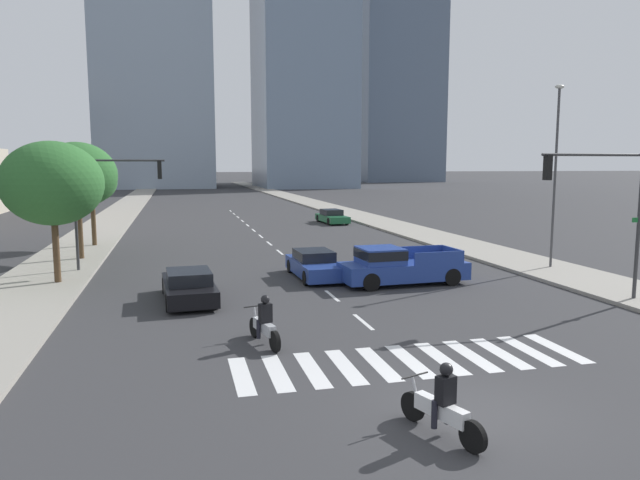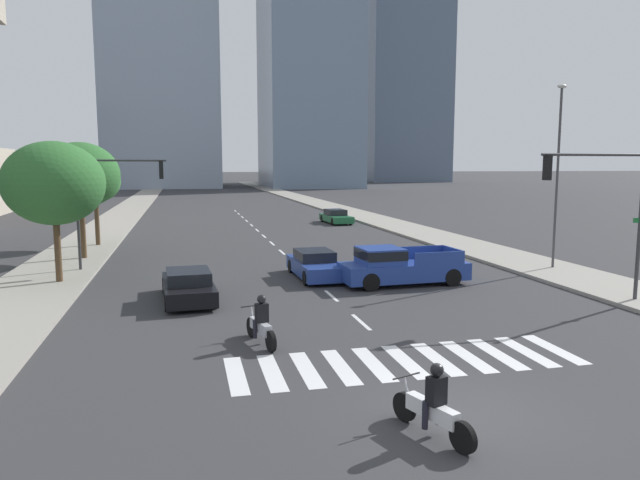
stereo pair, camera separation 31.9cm
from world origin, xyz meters
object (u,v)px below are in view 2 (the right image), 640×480
motorcycle_trailing (433,408)px  street_tree_nearest (54,183)px  sedan_green_1 (336,217)px  sedan_black_0 (188,286)px  street_tree_third (95,182)px  street_lamp_east (558,165)px  traffic_signal_far (111,189)px  traffic_signal_near (605,194)px  street_tree_second (80,175)px  sedan_blue_2 (315,265)px  motorcycle_lead (261,325)px  pickup_truck (398,266)px

motorcycle_trailing → street_tree_nearest: street_tree_nearest is taller
sedan_green_1 → sedan_black_0: bearing=-28.6°
motorcycle_trailing → street_tree_third: size_ratio=0.40×
street_lamp_east → sedan_green_1: bearing=100.3°
sedan_green_1 → street_tree_third: 22.01m
traffic_signal_far → street_tree_nearest: street_tree_nearest is taller
sedan_black_0 → traffic_signal_near: size_ratio=0.81×
motorcycle_trailing → sedan_black_0: 13.42m
street_tree_nearest → street_tree_third: size_ratio=1.14×
street_tree_third → street_tree_second: bearing=-90.0°
sedan_blue_2 → sedan_green_1: bearing=161.3°
sedan_black_0 → sedan_blue_2: 6.70m
motorcycle_lead → traffic_signal_near: 13.50m
street_tree_nearest → traffic_signal_near: bearing=-22.9°
sedan_blue_2 → traffic_signal_far: 10.61m
motorcycle_trailing → street_tree_second: street_tree_second is taller
traffic_signal_far → street_tree_nearest: bearing=-124.4°
street_lamp_east → street_tree_third: (-23.16, 13.79, -1.07)m
traffic_signal_far → traffic_signal_near: bearing=-32.0°
sedan_blue_2 → street_tree_second: size_ratio=0.74×
motorcycle_lead → pickup_truck: (6.92, 7.06, 0.23)m
pickup_truck → traffic_signal_far: (-12.41, 6.29, 3.22)m
traffic_signal_near → traffic_signal_far: 21.68m
street_lamp_east → motorcycle_trailing: bearing=-131.0°
motorcycle_trailing → sedan_blue_2: bearing=-24.0°
motorcycle_lead → pickup_truck: bearing=-57.5°
sedan_green_1 → sedan_blue_2: bearing=-20.1°
street_tree_third → traffic_signal_far: bearing=-77.7°
sedan_black_0 → street_lamp_east: street_lamp_east is taller
pickup_truck → street_lamp_east: 9.94m
sedan_green_1 → street_tree_second: bearing=-51.4°
street_lamp_east → street_tree_nearest: bearing=175.6°
sedan_blue_2 → street_lamp_east: size_ratio=0.52×
motorcycle_trailing → traffic_signal_near: 13.86m
pickup_truck → street_tree_third: (-14.39, 15.38, 3.32)m
sedan_green_1 → traffic_signal_far: traffic_signal_far is taller
motorcycle_lead → traffic_signal_near: (12.89, 1.85, 3.55)m
street_lamp_east → sedan_blue_2: bearing=176.0°
pickup_truck → sedan_green_1: (4.21, 26.58, -0.25)m
sedan_black_0 → street_tree_nearest: 7.97m
sedan_green_1 → street_tree_nearest: bearing=-41.9°
motorcycle_lead → pickup_truck: 9.89m
street_tree_third → sedan_green_1: bearing=31.1°
motorcycle_lead → street_tree_second: size_ratio=0.35×
motorcycle_lead → sedan_green_1: bearing=-31.4°
street_lamp_east → street_tree_third: street_lamp_east is taller
motorcycle_lead → street_lamp_east: (15.69, 8.65, 4.62)m
street_tree_third → motorcycle_lead: bearing=-71.6°
pickup_truck → traffic_signal_near: (5.98, -5.21, 3.32)m
pickup_truck → street_tree_nearest: size_ratio=0.93×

